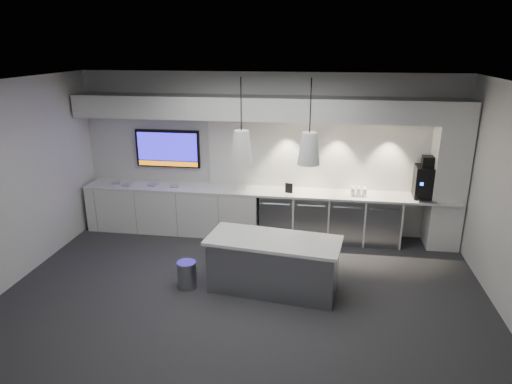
% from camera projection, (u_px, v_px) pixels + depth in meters
% --- Properties ---
extents(floor, '(7.00, 7.00, 0.00)m').
position_uv_depth(floor, '(244.00, 294.00, 6.63)').
color(floor, '#2C2C2F').
rests_on(floor, ground).
extents(ceiling, '(7.00, 7.00, 0.00)m').
position_uv_depth(ceiling, '(242.00, 83.00, 5.70)').
color(ceiling, black).
rests_on(ceiling, wall_back).
extents(wall_back, '(7.00, 0.00, 7.00)m').
position_uv_depth(wall_back, '(267.00, 154.00, 8.51)').
color(wall_back, silver).
rests_on(wall_back, floor).
extents(wall_front, '(7.00, 0.00, 7.00)m').
position_uv_depth(wall_front, '(191.00, 292.00, 3.82)').
color(wall_front, silver).
rests_on(wall_front, floor).
extents(wall_left, '(0.00, 7.00, 7.00)m').
position_uv_depth(wall_left, '(8.00, 186.00, 6.66)').
color(wall_left, silver).
rests_on(wall_left, floor).
extents(back_counter, '(6.80, 0.65, 0.04)m').
position_uv_depth(back_counter, '(264.00, 191.00, 8.40)').
color(back_counter, white).
rests_on(back_counter, left_base_cabinets).
extents(left_base_cabinets, '(3.30, 0.63, 0.86)m').
position_uv_depth(left_base_cabinets, '(174.00, 209.00, 8.79)').
color(left_base_cabinets, white).
rests_on(left_base_cabinets, floor).
extents(fridge_unit_a, '(0.60, 0.61, 0.85)m').
position_uv_depth(fridge_unit_a, '(277.00, 215.00, 8.51)').
color(fridge_unit_a, gray).
rests_on(fridge_unit_a, floor).
extents(fridge_unit_b, '(0.60, 0.61, 0.85)m').
position_uv_depth(fridge_unit_b, '(311.00, 217.00, 8.42)').
color(fridge_unit_b, gray).
rests_on(fridge_unit_b, floor).
extents(fridge_unit_c, '(0.60, 0.61, 0.85)m').
position_uv_depth(fridge_unit_c, '(346.00, 219.00, 8.33)').
color(fridge_unit_c, gray).
rests_on(fridge_unit_c, floor).
extents(fridge_unit_d, '(0.60, 0.61, 0.85)m').
position_uv_depth(fridge_unit_d, '(381.00, 221.00, 8.24)').
color(fridge_unit_d, gray).
rests_on(fridge_unit_d, floor).
extents(backsplash, '(4.60, 0.03, 1.30)m').
position_uv_depth(backsplash, '(332.00, 154.00, 8.31)').
color(backsplash, white).
rests_on(backsplash, wall_back).
extents(soffit, '(6.90, 0.60, 0.40)m').
position_uv_depth(soffit, '(265.00, 108.00, 7.95)').
color(soffit, white).
rests_on(soffit, wall_back).
extents(column, '(0.55, 0.55, 2.60)m').
position_uv_depth(column, '(448.00, 176.00, 7.84)').
color(column, white).
rests_on(column, floor).
extents(wall_tv, '(1.25, 0.07, 0.72)m').
position_uv_depth(wall_tv, '(168.00, 149.00, 8.71)').
color(wall_tv, black).
rests_on(wall_tv, wall_back).
extents(island, '(2.00, 1.06, 0.81)m').
position_uv_depth(island, '(273.00, 264.00, 6.65)').
color(island, gray).
rests_on(island, floor).
extents(bin, '(0.34, 0.34, 0.40)m').
position_uv_depth(bin, '(187.00, 274.00, 6.79)').
color(bin, gray).
rests_on(bin, floor).
extents(coffee_machine, '(0.43, 0.59, 0.74)m').
position_uv_depth(coffee_machine, '(426.00, 181.00, 7.92)').
color(coffee_machine, black).
rests_on(coffee_machine, back_counter).
extents(sign_black, '(0.14, 0.06, 0.18)m').
position_uv_depth(sign_black, '(289.00, 188.00, 8.22)').
color(sign_black, black).
rests_on(sign_black, back_counter).
extents(sign_white, '(0.18, 0.06, 0.14)m').
position_uv_depth(sign_white, '(241.00, 186.00, 8.39)').
color(sign_white, white).
rests_on(sign_white, back_counter).
extents(cup_cluster, '(0.28, 0.18, 0.15)m').
position_uv_depth(cup_cluster, '(358.00, 192.00, 8.07)').
color(cup_cluster, white).
rests_on(cup_cluster, back_counter).
extents(tray_a, '(0.20, 0.20, 0.02)m').
position_uv_depth(tray_a, '(116.00, 183.00, 8.79)').
color(tray_a, '#999999').
rests_on(tray_a, back_counter).
extents(tray_b, '(0.17, 0.17, 0.02)m').
position_uv_depth(tray_b, '(127.00, 185.00, 8.67)').
color(tray_b, '#999999').
rests_on(tray_b, back_counter).
extents(tray_c, '(0.18, 0.18, 0.02)m').
position_uv_depth(tray_c, '(153.00, 185.00, 8.68)').
color(tray_c, '#999999').
rests_on(tray_c, back_counter).
extents(tray_d, '(0.20, 0.20, 0.02)m').
position_uv_depth(tray_d, '(174.00, 186.00, 8.60)').
color(tray_d, '#999999').
rests_on(tray_d, back_counter).
extents(pendant_left, '(0.30, 0.30, 1.13)m').
position_uv_depth(pendant_left, '(241.00, 146.00, 6.17)').
color(pendant_left, white).
rests_on(pendant_left, ceiling).
extents(pendant_right, '(0.30, 0.30, 1.13)m').
position_uv_depth(pendant_right, '(309.00, 148.00, 6.04)').
color(pendant_right, white).
rests_on(pendant_right, ceiling).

